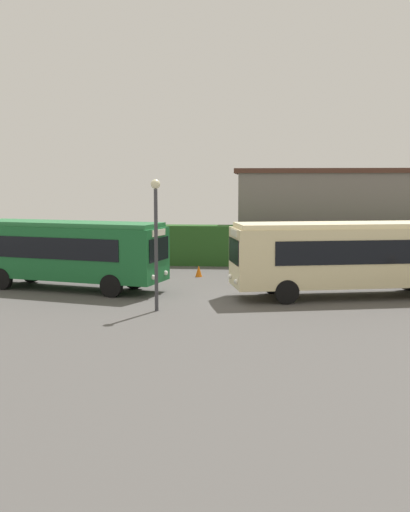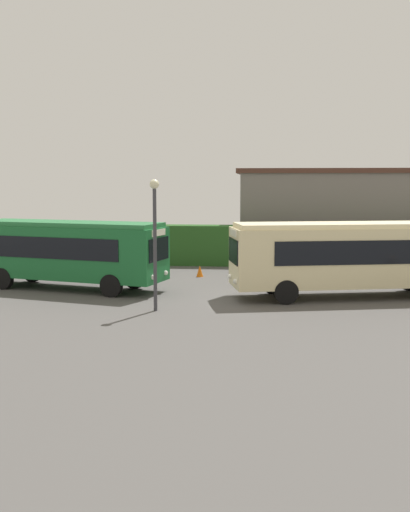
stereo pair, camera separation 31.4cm
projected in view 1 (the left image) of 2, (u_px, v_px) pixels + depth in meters
name	position (u px, v px, depth m)	size (l,w,h in m)	color
ground_plane	(230.00, 299.00, 25.96)	(64.00, 64.00, 0.00)	#514F4C
bus_green	(68.00, 250.00, 28.16)	(9.49, 4.71, 3.14)	#19602D
bus_cream	(352.00, 254.00, 26.26)	(10.65, 4.73, 3.22)	beige
person_left	(118.00, 262.00, 30.63)	(0.43, 0.54, 1.82)	maroon
hedge_row	(238.00, 245.00, 36.49)	(44.00, 1.36, 2.39)	#27531F
depot_building	(346.00, 214.00, 40.03)	(14.53, 6.21, 5.81)	slate
traffic_cone	(199.00, 271.00, 32.12)	(0.36, 0.36, 0.60)	orange
lamppost	(156.00, 228.00, 23.18)	(0.36, 0.36, 5.05)	#38383D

